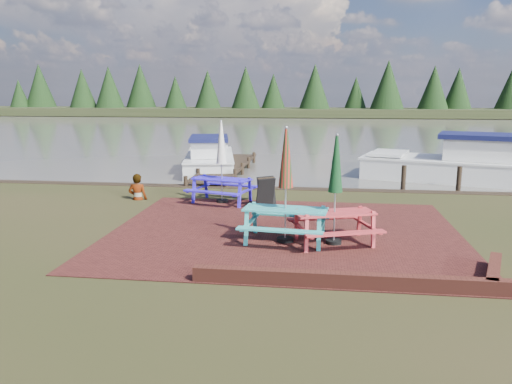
{
  "coord_description": "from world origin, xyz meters",
  "views": [
    {
      "loc": [
        0.89,
        -11.54,
        3.62
      ],
      "look_at": [
        -0.79,
        1.31,
        1.0
      ],
      "focal_mm": 35.0,
      "sensor_mm": 36.0,
      "label": 1
    }
  ],
  "objects_px": {
    "boat_jetty": "(210,159)",
    "chalkboard": "(266,193)",
    "picnic_table_red": "(335,207)",
    "jetty": "(226,167)",
    "picnic_table_teal": "(285,203)",
    "picnic_table_blue": "(222,175)",
    "boat_near": "(467,166)",
    "person": "(137,174)"
  },
  "relations": [
    {
      "from": "picnic_table_teal",
      "to": "picnic_table_red",
      "type": "relative_size",
      "value": 1.06
    },
    {
      "from": "picnic_table_blue",
      "to": "chalkboard",
      "type": "xyz_separation_m",
      "value": [
        1.53,
        -0.6,
        -0.43
      ]
    },
    {
      "from": "boat_jetty",
      "to": "person",
      "type": "relative_size",
      "value": 3.88
    },
    {
      "from": "picnic_table_teal",
      "to": "chalkboard",
      "type": "xyz_separation_m",
      "value": [
        -0.86,
        3.53,
        -0.47
      ]
    },
    {
      "from": "picnic_table_red",
      "to": "jetty",
      "type": "height_order",
      "value": "picnic_table_red"
    },
    {
      "from": "picnic_table_blue",
      "to": "chalkboard",
      "type": "height_order",
      "value": "picnic_table_blue"
    },
    {
      "from": "picnic_table_blue",
      "to": "picnic_table_teal",
      "type": "bearing_deg",
      "value": -43.77
    },
    {
      "from": "picnic_table_teal",
      "to": "picnic_table_blue",
      "type": "xyz_separation_m",
      "value": [
        -2.39,
        4.13,
        -0.04
      ]
    },
    {
      "from": "boat_near",
      "to": "person",
      "type": "bearing_deg",
      "value": 134.0
    },
    {
      "from": "jetty",
      "to": "boat_jetty",
      "type": "bearing_deg",
      "value": 140.47
    },
    {
      "from": "picnic_table_red",
      "to": "boat_jetty",
      "type": "distance_m",
      "value": 13.26
    },
    {
      "from": "jetty",
      "to": "chalkboard",
      "type": "bearing_deg",
      "value": -70.31
    },
    {
      "from": "picnic_table_red",
      "to": "jetty",
      "type": "relative_size",
      "value": 0.29
    },
    {
      "from": "picnic_table_blue",
      "to": "jetty",
      "type": "relative_size",
      "value": 0.29
    },
    {
      "from": "person",
      "to": "picnic_table_red",
      "type": "bearing_deg",
      "value": 144.2
    },
    {
      "from": "picnic_table_red",
      "to": "boat_near",
      "type": "height_order",
      "value": "picnic_table_red"
    },
    {
      "from": "picnic_table_teal",
      "to": "chalkboard",
      "type": "relative_size",
      "value": 2.85
    },
    {
      "from": "jetty",
      "to": "boat_jetty",
      "type": "xyz_separation_m",
      "value": [
        -0.98,
        0.81,
        0.25
      ]
    },
    {
      "from": "chalkboard",
      "to": "picnic_table_teal",
      "type": "bearing_deg",
      "value": -112.89
    },
    {
      "from": "picnic_table_red",
      "to": "picnic_table_blue",
      "type": "xyz_separation_m",
      "value": [
        -3.57,
        4.15,
        0.01
      ]
    },
    {
      "from": "picnic_table_teal",
      "to": "boat_jetty",
      "type": "bearing_deg",
      "value": 117.12
    },
    {
      "from": "boat_jetty",
      "to": "chalkboard",
      "type": "bearing_deg",
      "value": -77.73
    },
    {
      "from": "picnic_table_blue",
      "to": "boat_near",
      "type": "xyz_separation_m",
      "value": [
        9.43,
        6.37,
        -0.46
      ]
    },
    {
      "from": "chalkboard",
      "to": "boat_jetty",
      "type": "height_order",
      "value": "boat_jetty"
    },
    {
      "from": "chalkboard",
      "to": "boat_jetty",
      "type": "xyz_separation_m",
      "value": [
        -3.7,
        8.39,
        -0.14
      ]
    },
    {
      "from": "picnic_table_red",
      "to": "picnic_table_teal",
      "type": "bearing_deg",
      "value": 159.54
    },
    {
      "from": "boat_near",
      "to": "person",
      "type": "relative_size",
      "value": 5.01
    },
    {
      "from": "picnic_table_teal",
      "to": "picnic_table_red",
      "type": "distance_m",
      "value": 1.18
    },
    {
      "from": "picnic_table_blue",
      "to": "boat_jetty",
      "type": "distance_m",
      "value": 8.1
    },
    {
      "from": "chalkboard",
      "to": "jetty",
      "type": "bearing_deg",
      "value": 73.07
    },
    {
      "from": "picnic_table_red",
      "to": "boat_jetty",
      "type": "relative_size",
      "value": 0.38
    },
    {
      "from": "chalkboard",
      "to": "boat_jetty",
      "type": "relative_size",
      "value": 0.14
    },
    {
      "from": "picnic_table_teal",
      "to": "person",
      "type": "bearing_deg",
      "value": 147.84
    },
    {
      "from": "chalkboard",
      "to": "person",
      "type": "xyz_separation_m",
      "value": [
        -4.47,
        0.69,
        0.38
      ]
    },
    {
      "from": "picnic_table_blue",
      "to": "jetty",
      "type": "bearing_deg",
      "value": 115.77
    },
    {
      "from": "picnic_table_teal",
      "to": "boat_jetty",
      "type": "relative_size",
      "value": 0.41
    },
    {
      "from": "chalkboard",
      "to": "boat_near",
      "type": "bearing_deg",
      "value": 4.79
    },
    {
      "from": "person",
      "to": "picnic_table_teal",
      "type": "bearing_deg",
      "value": 138.94
    },
    {
      "from": "chalkboard",
      "to": "boat_jetty",
      "type": "bearing_deg",
      "value": 77.16
    },
    {
      "from": "person",
      "to": "chalkboard",
      "type": "bearing_deg",
      "value": 168.5
    },
    {
      "from": "jetty",
      "to": "boat_jetty",
      "type": "relative_size",
      "value": 1.33
    },
    {
      "from": "picnic_table_red",
      "to": "picnic_table_blue",
      "type": "bearing_deg",
      "value": 111.22
    }
  ]
}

